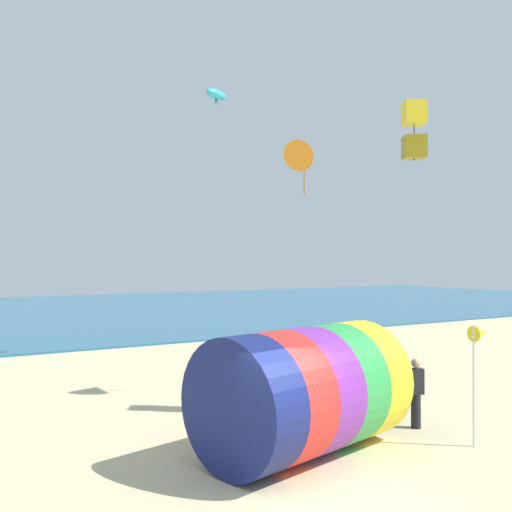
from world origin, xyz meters
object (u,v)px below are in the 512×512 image
object	(u,v)px
beach_flag	(480,339)
kite_handler	(416,392)
kite_yellow_box	(414,130)
kite_cyan_parafoil	(216,94)
kite_orange_delta	(304,151)
giant_inflatable_tube	(304,391)

from	to	relation	value
beach_flag	kite_handler	bearing A→B (deg)	99.04
kite_handler	kite_yellow_box	xyz separation A→B (m)	(0.59, 0.61, 6.70)
kite_cyan_parafoil	beach_flag	bearing A→B (deg)	-88.21
kite_yellow_box	kite_cyan_parafoil	bearing A→B (deg)	93.99
kite_handler	kite_orange_delta	distance (m)	7.73
kite_cyan_parafoil	kite_orange_delta	xyz separation A→B (m)	(-0.44, -6.89, -3.53)
kite_cyan_parafoil	kite_yellow_box	size ratio (longest dim) A/B	0.84
giant_inflatable_tube	kite_yellow_box	xyz separation A→B (m)	(4.08, 0.76, 6.23)
kite_yellow_box	beach_flag	xyz separation A→B (m)	(-0.32, -2.28, -5.19)
kite_yellow_box	kite_orange_delta	size ratio (longest dim) A/B	0.81
kite_cyan_parafoil	beach_flag	size ratio (longest dim) A/B	0.49
kite_cyan_parafoil	kite_orange_delta	size ratio (longest dim) A/B	0.68
giant_inflatable_tube	kite_cyan_parafoil	xyz separation A→B (m)	(3.37, 11.03, 9.65)
kite_yellow_box	giant_inflatable_tube	bearing A→B (deg)	-169.41
kite_handler	kite_yellow_box	world-z (taller)	kite_yellow_box
kite_yellow_box	kite_orange_delta	world-z (taller)	kite_yellow_box
kite_handler	kite_cyan_parafoil	bearing A→B (deg)	90.67
kite_handler	kite_cyan_parafoil	xyz separation A→B (m)	(-0.13, 10.88, 10.12)
giant_inflatable_tube	kite_yellow_box	distance (m)	7.49
giant_inflatable_tube	kite_handler	world-z (taller)	giant_inflatable_tube
kite_cyan_parafoil	kite_yellow_box	world-z (taller)	kite_cyan_parafoil
kite_cyan_parafoil	beach_flag	world-z (taller)	kite_cyan_parafoil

